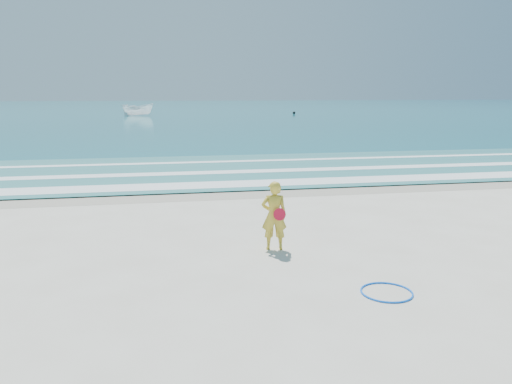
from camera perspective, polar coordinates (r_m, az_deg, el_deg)
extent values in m
plane|color=silver|center=(8.92, 4.86, -11.33)|extent=(400.00, 400.00, 0.00)
cube|color=#B2A893|center=(17.41, -3.17, -0.04)|extent=(400.00, 2.40, 0.00)
cube|color=#19727F|center=(112.99, -9.89, 9.45)|extent=(400.00, 190.00, 0.04)
cube|color=#59B7AD|center=(22.29, -4.92, 2.56)|extent=(400.00, 10.00, 0.01)
cube|color=white|center=(18.66, -3.72, 0.88)|extent=(400.00, 1.40, 0.01)
cube|color=white|center=(21.50, -4.69, 2.26)|extent=(400.00, 0.90, 0.01)
cube|color=white|center=(24.75, -5.54, 3.44)|extent=(400.00, 0.60, 0.01)
torus|color=#0D66F8|center=(9.14, 14.70, -11.01)|extent=(1.16, 1.16, 0.03)
imported|color=white|center=(75.76, -13.36, 9.14)|extent=(4.75, 2.22, 1.77)
sphere|color=black|center=(79.31, 4.37, 9.02)|extent=(0.45, 0.45, 0.45)
imported|color=gold|center=(10.98, 2.08, -2.70)|extent=(0.61, 0.45, 1.54)
cylinder|color=red|center=(10.81, 2.71, -2.57)|extent=(0.27, 0.08, 0.27)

